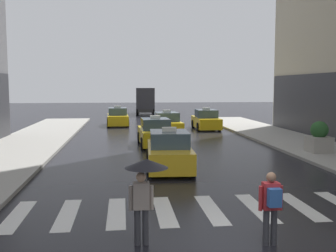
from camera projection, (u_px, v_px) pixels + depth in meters
The scene contains 11 objects.
ground_plane at pixel (242, 252), 8.48m from camera, with size 160.00×160.00×0.00m, color black.
crosswalk_markings at pixel (211, 209), 11.44m from camera, with size 11.30×2.80×0.01m.
taxi_lead at pixel (169, 152), 17.07m from camera, with size 2.11×4.62×1.80m.
taxi_second at pixel (155, 133), 23.87m from camera, with size 2.03×4.59×1.80m.
taxi_third at pixel (167, 124), 29.61m from camera, with size 2.11×4.62×1.80m.
taxi_fourth at pixel (206, 120), 32.91m from camera, with size 1.99×4.57×1.80m.
taxi_fifth at pixel (118, 118), 35.90m from camera, with size 2.05×4.59×1.80m.
box_truck at pixel (145, 100), 50.27m from camera, with size 2.58×7.63×3.35m.
pedestrian_with_umbrella at pixel (145, 178), 8.74m from camera, with size 0.96×0.96×1.94m.
pedestrian_with_backpack at pixel (271, 203), 8.74m from camera, with size 0.55×0.43×1.65m.
planter_mid_block at pixel (319, 138), 20.48m from camera, with size 1.10×1.10×1.60m.
Camera 1 is at (-2.49, -7.94, 3.52)m, focal length 42.50 mm.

